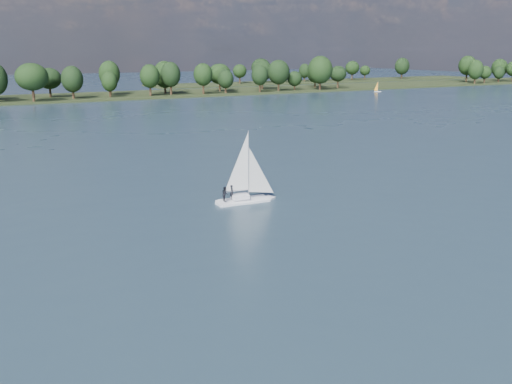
{
  "coord_description": "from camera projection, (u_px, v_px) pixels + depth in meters",
  "views": [
    {
      "loc": [
        -43.5,
        -22.65,
        18.89
      ],
      "look_at": [
        -12.25,
        34.63,
        2.5
      ],
      "focal_mm": 40.0,
      "sensor_mm": 36.0,
      "label": 1
    }
  ],
  "objects": [
    {
      "name": "ground",
      "position": [
        165.0,
        135.0,
        129.23
      ],
      "size": [
        700.0,
        700.0,
        0.0
      ],
      "primitive_type": "plane",
      "color": "#233342",
      "rests_on": "ground"
    },
    {
      "name": "far_shore",
      "position": [
        68.0,
        98.0,
        224.58
      ],
      "size": [
        660.0,
        40.0,
        1.5
      ],
      "primitive_type": "cube",
      "color": "black",
      "rests_on": "ground"
    },
    {
      "name": "far_shore_back",
      "position": [
        328.0,
        82.0,
        339.78
      ],
      "size": [
        220.0,
        30.0,
        1.4
      ],
      "primitive_type": "cube",
      "color": "black",
      "rests_on": "ground"
    },
    {
      "name": "sailboat",
      "position": [
        243.0,
        182.0,
        71.5
      ],
      "size": [
        7.37,
        2.44,
        9.57
      ],
      "rotation": [
        0.0,
        0.0,
        -0.06
      ],
      "color": "white",
      "rests_on": "ground"
    },
    {
      "name": "dinghy_orange",
      "position": [
        378.0,
        89.0,
        258.97
      ],
      "size": [
        3.21,
        2.93,
        5.01
      ],
      "rotation": [
        0.0,
        0.0,
        -0.68
      ],
      "color": "white",
      "rests_on": "ground"
    },
    {
      "name": "treeline",
      "position": [
        41.0,
        79.0,
        215.34
      ],
      "size": [
        562.38,
        74.29,
        18.51
      ],
      "color": "black",
      "rests_on": "ground"
    }
  ]
}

